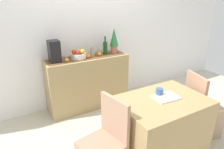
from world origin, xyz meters
TOP-DOWN VIEW (x-y plane):
  - ground_plane at (0.00, 0.00)m, footprint 6.40×6.40m
  - room_wall_rear at (0.00, 1.18)m, footprint 6.40×0.06m
  - sideboard_console at (-0.22, 0.92)m, footprint 1.36×0.42m
  - table_runner at (-0.22, 0.92)m, footprint 1.28×0.32m
  - fruit_bowl at (-0.36, 0.92)m, footprint 0.25×0.25m
  - apple_left at (-0.41, 0.97)m, footprint 0.07×0.07m
  - apple_front at (-0.33, 0.92)m, footprint 0.07×0.07m
  - apple_center at (-0.44, 0.90)m, footprint 0.07×0.07m
  - apple_right at (-0.38, 0.86)m, footprint 0.07×0.07m
  - apple_rear at (-0.31, 0.86)m, footprint 0.08×0.08m
  - wine_bottle at (0.12, 0.92)m, footprint 0.07×0.07m
  - coffee_maker at (-0.73, 0.92)m, footprint 0.16×0.18m
  - ceramic_vase at (-0.12, 0.92)m, footprint 0.08×0.08m
  - potted_plant at (0.29, 0.92)m, footprint 0.15×0.15m
  - orange_loose_end at (-0.58, 0.83)m, footprint 0.06×0.06m
  - orange_loose_mid at (-0.01, 0.88)m, footprint 0.07×0.07m
  - orange_loose_far at (-0.22, 0.86)m, footprint 0.07×0.07m
  - dining_table at (0.09, -0.55)m, footprint 1.01×0.72m
  - open_book at (0.14, -0.54)m, footprint 0.30×0.23m
  - coffee_cup at (0.11, -0.45)m, footprint 0.09×0.09m
  - chair_by_corner at (0.86, -0.54)m, footprint 0.49×0.49m

SIDE VIEW (x-z plane):
  - ground_plane at x=0.00m, z-range -0.02..0.00m
  - chair_by_corner at x=0.86m, z-range -0.18..0.72m
  - dining_table at x=0.09m, z-range 0.00..0.74m
  - sideboard_console at x=-0.22m, z-range 0.00..0.90m
  - open_book at x=0.14m, z-range 0.74..0.76m
  - coffee_cup at x=0.11m, z-range 0.74..0.83m
  - table_runner at x=-0.22m, z-range 0.90..0.90m
  - orange_loose_end at x=-0.58m, z-range 0.90..0.96m
  - orange_loose_mid at x=-0.01m, z-range 0.90..0.97m
  - orange_loose_far at x=-0.22m, z-range 0.90..0.97m
  - fruit_bowl at x=-0.36m, z-range 0.90..0.98m
  - ceramic_vase at x=-0.12m, z-range 0.90..1.06m
  - wine_bottle at x=0.12m, z-range 0.86..1.17m
  - apple_left at x=-0.41m, z-range 0.98..1.05m
  - apple_center at x=-0.44m, z-range 0.98..1.05m
  - apple_front at x=-0.33m, z-range 0.98..1.05m
  - apple_right at x=-0.38m, z-range 0.98..1.05m
  - apple_rear at x=-0.31m, z-range 0.98..1.06m
  - coffee_maker at x=-0.73m, z-range 0.90..1.23m
  - potted_plant at x=0.29m, z-range 0.92..1.35m
  - room_wall_rear at x=0.00m, z-range 0.00..2.70m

